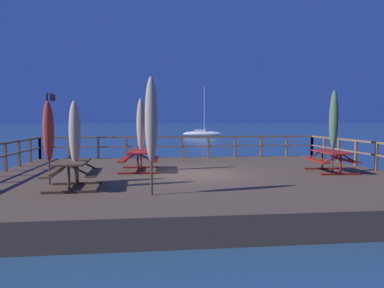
{
  "coord_description": "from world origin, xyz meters",
  "views": [
    {
      "loc": [
        -1.5,
        -12.41,
        2.57
      ],
      "look_at": [
        0.0,
        0.84,
        1.67
      ],
      "focal_mm": 33.07,
      "sensor_mm": 36.0,
      "label": 1
    }
  ],
  "objects_px": {
    "picnic_table_back_right": "(331,157)",
    "lamp_post_hooked": "(49,116)",
    "patio_umbrella_short_mid": "(334,120)",
    "picnic_table_mid_left": "(73,169)",
    "patio_umbrella_short_front": "(48,132)",
    "sailboat_distant": "(202,134)",
    "picnic_table_front_right": "(139,156)",
    "patio_umbrella_short_back": "(75,133)",
    "patio_umbrella_tall_mid_left": "(141,125)",
    "patio_umbrella_tall_back_left": "(151,120)"
  },
  "relations": [
    {
      "from": "patio_umbrella_tall_mid_left",
      "to": "patio_umbrella_short_front",
      "type": "height_order",
      "value": "patio_umbrella_tall_mid_left"
    },
    {
      "from": "picnic_table_back_right",
      "to": "sailboat_distant",
      "type": "distance_m",
      "value": 41.99
    },
    {
      "from": "picnic_table_front_right",
      "to": "patio_umbrella_tall_mid_left",
      "type": "relative_size",
      "value": 0.74
    },
    {
      "from": "picnic_table_mid_left",
      "to": "picnic_table_back_right",
      "type": "xyz_separation_m",
      "value": [
        8.69,
        2.17,
        0.01
      ]
    },
    {
      "from": "patio_umbrella_short_mid",
      "to": "picnic_table_mid_left",
      "type": "bearing_deg",
      "value": -166.19
    },
    {
      "from": "patio_umbrella_short_front",
      "to": "patio_umbrella_tall_back_left",
      "type": "height_order",
      "value": "patio_umbrella_tall_back_left"
    },
    {
      "from": "patio_umbrella_short_back",
      "to": "patio_umbrella_tall_back_left",
      "type": "relative_size",
      "value": 0.82
    },
    {
      "from": "patio_umbrella_tall_mid_left",
      "to": "lamp_post_hooked",
      "type": "xyz_separation_m",
      "value": [
        -4.34,
        3.91,
        0.39
      ]
    },
    {
      "from": "picnic_table_back_right",
      "to": "sailboat_distant",
      "type": "bearing_deg",
      "value": 88.31
    },
    {
      "from": "patio_umbrella_short_back",
      "to": "patio_umbrella_short_front",
      "type": "xyz_separation_m",
      "value": [
        -0.89,
        0.68,
        0.02
      ]
    },
    {
      "from": "patio_umbrella_short_mid",
      "to": "patio_umbrella_short_front",
      "type": "bearing_deg",
      "value": -171.51
    },
    {
      "from": "patio_umbrella_tall_back_left",
      "to": "picnic_table_mid_left",
      "type": "bearing_deg",
      "value": 153.28
    },
    {
      "from": "picnic_table_back_right",
      "to": "patio_umbrella_short_back",
      "type": "height_order",
      "value": "patio_umbrella_short_back"
    },
    {
      "from": "picnic_table_mid_left",
      "to": "patio_umbrella_tall_mid_left",
      "type": "distance_m",
      "value": 3.86
    },
    {
      "from": "patio_umbrella_tall_mid_left",
      "to": "sailboat_distant",
      "type": "xyz_separation_m",
      "value": [
        8.15,
        40.92,
        -1.88
      ]
    },
    {
      "from": "picnic_table_front_right",
      "to": "sailboat_distant",
      "type": "bearing_deg",
      "value": 78.62
    },
    {
      "from": "picnic_table_mid_left",
      "to": "sailboat_distant",
      "type": "distance_m",
      "value": 45.24
    },
    {
      "from": "patio_umbrella_tall_mid_left",
      "to": "patio_umbrella_tall_back_left",
      "type": "xyz_separation_m",
      "value": [
        0.39,
        -4.31,
        0.18
      ]
    },
    {
      "from": "picnic_table_front_right",
      "to": "patio_umbrella_short_mid",
      "type": "bearing_deg",
      "value": -9.0
    },
    {
      "from": "picnic_table_back_right",
      "to": "patio_umbrella_short_front",
      "type": "height_order",
      "value": "patio_umbrella_short_front"
    },
    {
      "from": "picnic_table_mid_left",
      "to": "lamp_post_hooked",
      "type": "height_order",
      "value": "lamp_post_hooked"
    },
    {
      "from": "picnic_table_front_right",
      "to": "sailboat_distant",
      "type": "relative_size",
      "value": 0.26
    },
    {
      "from": "patio_umbrella_tall_mid_left",
      "to": "patio_umbrella_short_front",
      "type": "relative_size",
      "value": 1.1
    },
    {
      "from": "patio_umbrella_tall_back_left",
      "to": "patio_umbrella_short_front",
      "type": "bearing_deg",
      "value": 148.98
    },
    {
      "from": "patio_umbrella_short_back",
      "to": "patio_umbrella_tall_mid_left",
      "type": "height_order",
      "value": "patio_umbrella_tall_mid_left"
    },
    {
      "from": "picnic_table_front_right",
      "to": "patio_umbrella_short_back",
      "type": "relative_size",
      "value": 0.81
    },
    {
      "from": "picnic_table_back_right",
      "to": "patio_umbrella_tall_mid_left",
      "type": "bearing_deg",
      "value": 171.36
    },
    {
      "from": "picnic_table_back_right",
      "to": "patio_umbrella_tall_mid_left",
      "type": "xyz_separation_m",
      "value": [
        -6.92,
        1.05,
        1.17
      ]
    },
    {
      "from": "patio_umbrella_short_mid",
      "to": "sailboat_distant",
      "type": "bearing_deg",
      "value": 88.38
    },
    {
      "from": "patio_umbrella_short_back",
      "to": "patio_umbrella_tall_mid_left",
      "type": "bearing_deg",
      "value": 61.62
    },
    {
      "from": "patio_umbrella_short_mid",
      "to": "patio_umbrella_tall_back_left",
      "type": "bearing_deg",
      "value": -153.81
    },
    {
      "from": "patio_umbrella_short_back",
      "to": "picnic_table_mid_left",
      "type": "bearing_deg",
      "value": -140.27
    },
    {
      "from": "patio_umbrella_tall_back_left",
      "to": "lamp_post_hooked",
      "type": "xyz_separation_m",
      "value": [
        -4.74,
        8.22,
        0.21
      ]
    },
    {
      "from": "lamp_post_hooked",
      "to": "sailboat_distant",
      "type": "height_order",
      "value": "sailboat_distant"
    },
    {
      "from": "picnic_table_back_right",
      "to": "lamp_post_hooked",
      "type": "distance_m",
      "value": 12.4
    },
    {
      "from": "sailboat_distant",
      "to": "picnic_table_mid_left",
      "type": "bearing_deg",
      "value": -102.67
    },
    {
      "from": "patio_umbrella_short_front",
      "to": "picnic_table_back_right",
      "type": "bearing_deg",
      "value": 8.67
    },
    {
      "from": "patio_umbrella_short_mid",
      "to": "patio_umbrella_short_front",
      "type": "xyz_separation_m",
      "value": [
        -9.58,
        -1.43,
        -0.33
      ]
    },
    {
      "from": "sailboat_distant",
      "to": "patio_umbrella_short_front",
      "type": "bearing_deg",
      "value": -103.92
    },
    {
      "from": "picnic_table_mid_left",
      "to": "patio_umbrella_short_back",
      "type": "distance_m",
      "value": 1.01
    },
    {
      "from": "picnic_table_front_right",
      "to": "patio_umbrella_short_back",
      "type": "distance_m",
      "value": 3.75
    },
    {
      "from": "picnic_table_back_right",
      "to": "patio_umbrella_tall_mid_left",
      "type": "relative_size",
      "value": 0.69
    },
    {
      "from": "picnic_table_back_right",
      "to": "picnic_table_front_right",
      "type": "relative_size",
      "value": 0.93
    },
    {
      "from": "patio_umbrella_tall_mid_left",
      "to": "picnic_table_front_right",
      "type": "bearing_deg",
      "value": 151.45
    },
    {
      "from": "picnic_table_mid_left",
      "to": "sailboat_distant",
      "type": "xyz_separation_m",
      "value": [
        9.92,
        44.14,
        -0.71
      ]
    },
    {
      "from": "patio_umbrella_tall_mid_left",
      "to": "lamp_post_hooked",
      "type": "height_order",
      "value": "lamp_post_hooked"
    },
    {
      "from": "patio_umbrella_short_mid",
      "to": "patio_umbrella_tall_mid_left",
      "type": "bearing_deg",
      "value": 171.23
    },
    {
      "from": "picnic_table_mid_left",
      "to": "picnic_table_front_right",
      "type": "height_order",
      "value": "same"
    },
    {
      "from": "patio_umbrella_short_front",
      "to": "patio_umbrella_tall_back_left",
      "type": "bearing_deg",
      "value": -31.02
    },
    {
      "from": "lamp_post_hooked",
      "to": "patio_umbrella_short_front",
      "type": "bearing_deg",
      "value": -74.87
    }
  ]
}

